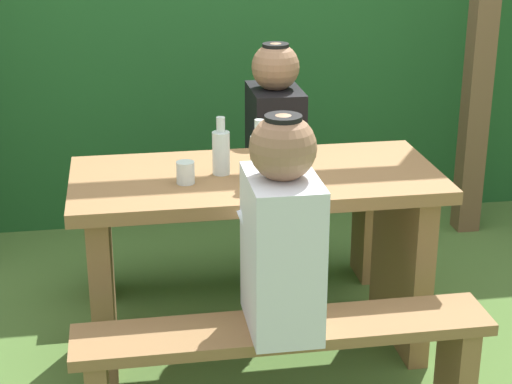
% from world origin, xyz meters
% --- Properties ---
extents(ground_plane, '(12.00, 12.00, 0.00)m').
position_xyz_m(ground_plane, '(0.00, 0.00, 0.00)').
color(ground_plane, '#4A6D30').
extents(hedge_backdrop, '(6.40, 0.76, 1.61)m').
position_xyz_m(hedge_backdrop, '(0.00, 1.77, 0.81)').
color(hedge_backdrop, '#1F5625').
rests_on(hedge_backdrop, ground_plane).
extents(pergola_post_right, '(0.12, 0.12, 2.29)m').
position_xyz_m(pergola_post_right, '(1.33, 1.05, 1.14)').
color(pergola_post_right, brown).
rests_on(pergola_post_right, ground_plane).
extents(picnic_table, '(1.40, 0.64, 0.75)m').
position_xyz_m(picnic_table, '(0.00, 0.00, 0.51)').
color(picnic_table, olive).
rests_on(picnic_table, ground_plane).
extents(bench_near, '(1.40, 0.24, 0.42)m').
position_xyz_m(bench_near, '(0.00, -0.57, 0.30)').
color(bench_near, olive).
rests_on(bench_near, ground_plane).
extents(bench_far, '(1.40, 0.24, 0.42)m').
position_xyz_m(bench_far, '(0.00, 0.57, 0.30)').
color(bench_far, olive).
rests_on(bench_far, ground_plane).
extents(person_white_shirt, '(0.25, 0.35, 0.72)m').
position_xyz_m(person_white_shirt, '(-0.01, -0.57, 0.75)').
color(person_white_shirt, silver).
rests_on(person_white_shirt, bench_near).
extents(person_black_coat, '(0.25, 0.35, 0.72)m').
position_xyz_m(person_black_coat, '(0.18, 0.57, 0.75)').
color(person_black_coat, black).
rests_on(person_black_coat, bench_far).
extents(drinking_glass, '(0.07, 0.07, 0.08)m').
position_xyz_m(drinking_glass, '(-0.27, -0.06, 0.79)').
color(drinking_glass, silver).
rests_on(drinking_glass, picnic_table).
extents(bottle_left, '(0.07, 0.07, 0.23)m').
position_xyz_m(bottle_left, '(0.00, -0.07, 0.85)').
color(bottle_left, silver).
rests_on(bottle_left, picnic_table).
extents(bottle_right, '(0.07, 0.07, 0.22)m').
position_xyz_m(bottle_right, '(-0.13, 0.02, 0.84)').
color(bottle_right, silver).
rests_on(bottle_right, picnic_table).
extents(cell_phone, '(0.08, 0.14, 0.01)m').
position_xyz_m(cell_phone, '(-0.01, -0.15, 0.76)').
color(cell_phone, silver).
rests_on(cell_phone, picnic_table).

